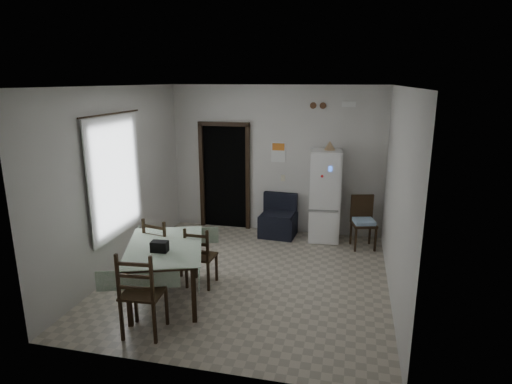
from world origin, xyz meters
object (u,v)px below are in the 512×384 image
at_px(navy_seat, 278,216).
at_px(dining_chair_far_left, 163,248).
at_px(dining_chair_near_head, 143,291).
at_px(dining_chair_far_right, 201,255).
at_px(corner_chair, 364,223).
at_px(fridge, 325,196).
at_px(dining_table, 166,272).

height_order(navy_seat, dining_chair_far_left, dining_chair_far_left).
bearing_deg(dining_chair_far_left, navy_seat, -109.69).
bearing_deg(dining_chair_near_head, navy_seat, -109.77).
bearing_deg(navy_seat, dining_chair_near_head, -101.01).
bearing_deg(dining_chair_far_right, corner_chair, -137.23).
distance_m(corner_chair, dining_chair_near_head, 4.27).
relative_size(corner_chair, dining_chair_far_right, 1.03).
bearing_deg(navy_seat, fridge, 4.02).
height_order(fridge, dining_chair_near_head, fridge).
xyz_separation_m(fridge, dining_table, (-1.97, -2.82, -0.47)).
height_order(navy_seat, dining_chair_far_right, dining_chair_far_right).
xyz_separation_m(dining_table, dining_chair_near_head, (0.10, -0.84, 0.15)).
bearing_deg(dining_chair_far_left, fridge, -123.36).
bearing_deg(dining_chair_far_right, dining_chair_far_left, -0.77).
relative_size(fridge, corner_chair, 1.81).
bearing_deg(dining_chair_far_right, dining_chair_near_head, 82.34).
bearing_deg(dining_chair_near_head, corner_chair, -132.28).
distance_m(corner_chair, dining_chair_far_left, 3.60).
height_order(navy_seat, corner_chair, corner_chair).
xyz_separation_m(fridge, dining_chair_near_head, (-1.87, -3.66, -0.32)).
relative_size(dining_table, dining_chair_far_right, 1.63).
distance_m(navy_seat, corner_chair, 1.64).
xyz_separation_m(dining_chair_far_left, dining_chair_near_head, (0.39, -1.39, 0.04)).
height_order(navy_seat, dining_chair_near_head, dining_chair_near_head).
relative_size(navy_seat, corner_chair, 0.85).
distance_m(navy_seat, dining_table, 3.02).
bearing_deg(dining_chair_far_left, dining_table, 129.72).
xyz_separation_m(navy_seat, corner_chair, (1.62, -0.28, 0.07)).
xyz_separation_m(navy_seat, dining_chair_far_right, (-0.75, -2.31, 0.06)).
bearing_deg(navy_seat, dining_chair_far_right, -103.97).
relative_size(navy_seat, dining_chair_near_head, 0.74).
relative_size(fridge, dining_chair_near_head, 1.58).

